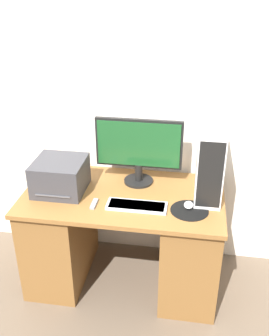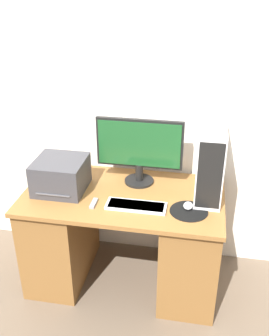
{
  "view_description": "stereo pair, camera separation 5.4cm",
  "coord_description": "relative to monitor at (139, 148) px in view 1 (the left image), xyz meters",
  "views": [
    {
      "loc": [
        0.43,
        -1.83,
        2.09
      ],
      "look_at": [
        0.08,
        0.37,
        0.94
      ],
      "focal_mm": 42.0,
      "sensor_mm": 36.0,
      "label": 1
    },
    {
      "loc": [
        0.48,
        -1.83,
        2.09
      ],
      "look_at": [
        0.08,
        0.37,
        0.94
      ],
      "focal_mm": 42.0,
      "sensor_mm": 36.0,
      "label": 2
    }
  ],
  "objects": [
    {
      "name": "ground_plane",
      "position": [
        -0.08,
        -0.55,
        -1.0
      ],
      "size": [
        12.0,
        12.0,
        0.0
      ],
      "primitive_type": "plane",
      "color": "brown"
    },
    {
      "name": "wall_back",
      "position": [
        -0.08,
        0.24,
        0.35
      ],
      "size": [
        6.4,
        0.05,
        2.7
      ],
      "color": "white",
      "rests_on": "ground_plane"
    },
    {
      "name": "desk",
      "position": [
        -0.08,
        -0.18,
        -0.62
      ],
      "size": [
        1.33,
        0.73,
        0.74
      ],
      "color": "brown",
      "rests_on": "ground_plane"
    },
    {
      "name": "monitor",
      "position": [
        0.0,
        0.0,
        0.0
      ],
      "size": [
        0.59,
        0.2,
        0.46
      ],
      "color": "black",
      "rests_on": "desk"
    },
    {
      "name": "keyboard",
      "position": [
        0.04,
        -0.33,
        -0.25
      ],
      "size": [
        0.38,
        0.13,
        0.02
      ],
      "color": "silver",
      "rests_on": "desk"
    },
    {
      "name": "mousepad",
      "position": [
        0.37,
        -0.31,
        -0.26
      ],
      "size": [
        0.24,
        0.24,
        0.0
      ],
      "color": "black",
      "rests_on": "desk"
    },
    {
      "name": "mouse",
      "position": [
        0.36,
        -0.28,
        -0.24
      ],
      "size": [
        0.06,
        0.08,
        0.03
      ],
      "color": "silver",
      "rests_on": "mousepad"
    },
    {
      "name": "computer_tower",
      "position": [
        0.47,
        -0.09,
        -0.02
      ],
      "size": [
        0.16,
        0.4,
        0.49
      ],
      "color": "white",
      "rests_on": "desk"
    },
    {
      "name": "printer",
      "position": [
        -0.5,
        -0.2,
        -0.15
      ],
      "size": [
        0.33,
        0.33,
        0.22
      ],
      "color": "#38383D",
      "rests_on": "desk"
    },
    {
      "name": "remote_control",
      "position": [
        -0.23,
        -0.34,
        -0.25
      ],
      "size": [
        0.03,
        0.11,
        0.02
      ],
      "color": "gray",
      "rests_on": "desk"
    }
  ]
}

